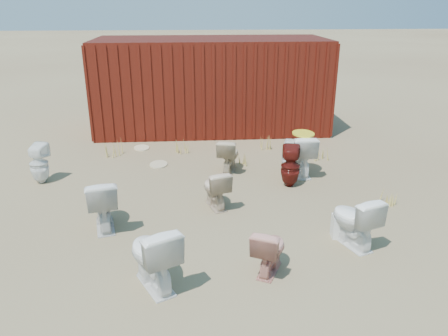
{
  "coord_description": "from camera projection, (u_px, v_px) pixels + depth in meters",
  "views": [
    {
      "loc": [
        -0.53,
        -6.54,
        3.29
      ],
      "look_at": [
        0.0,
        0.6,
        0.55
      ],
      "focal_mm": 35.0,
      "sensor_mm": 36.0,
      "label": 1
    }
  ],
  "objects": [
    {
      "name": "toilet_front_pink",
      "position": [
        269.0,
        249.0,
        5.58
      ],
      "size": [
        0.6,
        0.72,
        0.64
      ],
      "primitive_type": "imported",
      "rotation": [
        0.0,
        0.0,
        2.68
      ],
      "color": "tan",
      "rests_on": "ground"
    },
    {
      "name": "toilet_back_beige_left",
      "position": [
        215.0,
        188.0,
        7.36
      ],
      "size": [
        0.56,
        0.74,
        0.68
      ],
      "primitive_type": "imported",
      "rotation": [
        0.0,
        0.0,
        3.44
      ],
      "color": "#C7AE91",
      "rests_on": "ground"
    },
    {
      "name": "weed_clump_e",
      "position": [
        266.0,
        143.0,
        10.35
      ],
      "size": [
        0.34,
        0.34,
        0.29
      ],
      "primitive_type": "cone",
      "color": "#B29C47",
      "rests_on": "ground"
    },
    {
      "name": "yellow_lid",
      "position": [
        303.0,
        133.0,
        8.58
      ],
      "size": [
        0.43,
        0.54,
        0.02
      ],
      "primitive_type": "ellipsoid",
      "color": "yellow",
      "rests_on": "toilet_back_yellowlid"
    },
    {
      "name": "toilet_front_maroon",
      "position": [
        290.0,
        166.0,
        8.18
      ],
      "size": [
        0.43,
        0.43,
        0.79
      ],
      "primitive_type": "imported",
      "rotation": [
        0.0,
        0.0,
        2.92
      ],
      "color": "#55130E",
      "rests_on": "ground"
    },
    {
      "name": "ground",
      "position": [
        227.0,
        211.0,
        7.31
      ],
      "size": [
        100.0,
        100.0,
        0.0
      ],
      "primitive_type": "plane",
      "color": "brown",
      "rests_on": "ground"
    },
    {
      "name": "toilet_back_yellowlid",
      "position": [
        302.0,
        154.0,
        8.73
      ],
      "size": [
        0.49,
        0.84,
        0.85
      ],
      "primitive_type": "imported",
      "rotation": [
        0.0,
        0.0,
        3.12
      ],
      "color": "white",
      "rests_on": "ground"
    },
    {
      "name": "weed_clump_c",
      "position": [
        319.0,
        152.0,
        9.66
      ],
      "size": [
        0.36,
        0.36,
        0.34
      ],
      "primitive_type": "cone",
      "color": "#B29C47",
      "rests_on": "ground"
    },
    {
      "name": "toilet_back_e",
      "position": [
        289.0,
        156.0,
        8.89
      ],
      "size": [
        0.4,
        0.4,
        0.67
      ],
      "primitive_type": "imported",
      "rotation": [
        0.0,
        0.0,
        2.71
      ],
      "color": "white",
      "rests_on": "ground"
    },
    {
      "name": "loose_lid_near",
      "position": [
        159.0,
        164.0,
        9.38
      ],
      "size": [
        0.41,
        0.51,
        0.02
      ],
      "primitive_type": "ellipsoid",
      "rotation": [
        0.0,
        0.0,
        -0.06
      ],
      "color": "#C6B78F",
      "rests_on": "ground"
    },
    {
      "name": "weed_clump_a",
      "position": [
        114.0,
        149.0,
        9.89
      ],
      "size": [
        0.36,
        0.36,
        0.33
      ],
      "primitive_type": "cone",
      "color": "#B29C47",
      "rests_on": "ground"
    },
    {
      "name": "loose_tank",
      "position": [
        349.0,
        226.0,
        6.46
      ],
      "size": [
        0.51,
        0.24,
        0.35
      ],
      "primitive_type": "cube",
      "rotation": [
        0.0,
        0.0,
        -0.08
      ],
      "color": "white",
      "rests_on": "ground"
    },
    {
      "name": "weed_clump_b",
      "position": [
        242.0,
        158.0,
        9.38
      ],
      "size": [
        0.32,
        0.32,
        0.29
      ],
      "primitive_type": "cone",
      "color": "#B29C47",
      "rests_on": "ground"
    },
    {
      "name": "toilet_back_beige_right",
      "position": [
        229.0,
        155.0,
        8.93
      ],
      "size": [
        0.57,
        0.77,
        0.7
      ],
      "primitive_type": "imported",
      "rotation": [
        0.0,
        0.0,
        2.85
      ],
      "color": "#C6B190",
      "rests_on": "ground"
    },
    {
      "name": "toilet_front_a",
      "position": [
        102.0,
        203.0,
        6.65
      ],
      "size": [
        0.63,
        0.89,
        0.82
      ],
      "primitive_type": "imported",
      "rotation": [
        0.0,
        0.0,
        3.37
      ],
      "color": "silver",
      "rests_on": "ground"
    },
    {
      "name": "toilet_front_c",
      "position": [
        153.0,
        255.0,
        5.25
      ],
      "size": [
        0.81,
        0.97,
        0.86
      ],
      "primitive_type": "imported",
      "rotation": [
        0.0,
        0.0,
        3.62
      ],
      "color": "white",
      "rests_on": "ground"
    },
    {
      "name": "weed_clump_d",
      "position": [
        183.0,
        147.0,
        10.13
      ],
      "size": [
        0.3,
        0.3,
        0.27
      ],
      "primitive_type": "cone",
      "color": "#B29C47",
      "rests_on": "ground"
    },
    {
      "name": "loose_lid_far",
      "position": [
        142.0,
        148.0,
        10.44
      ],
      "size": [
        0.45,
        0.53,
        0.02
      ],
      "primitive_type": "ellipsoid",
      "rotation": [
        0.0,
        0.0,
        0.21
      ],
      "color": "beige",
      "rests_on": "ground"
    },
    {
      "name": "shipping_container",
      "position": [
        211.0,
        85.0,
        11.72
      ],
      "size": [
        6.0,
        2.4,
        2.4
      ],
      "primitive_type": "cube",
      "color": "#54170E",
      "rests_on": "ground"
    },
    {
      "name": "toilet_back_a",
      "position": [
        39.0,
        164.0,
        8.34
      ],
      "size": [
        0.43,
        0.43,
        0.78
      ],
      "primitive_type": "imported",
      "rotation": [
        0.0,
        0.0,
        2.9
      ],
      "color": "white",
      "rests_on": "ground"
    },
    {
      "name": "weed_clump_f",
      "position": [
        389.0,
        197.0,
        7.54
      ],
      "size": [
        0.28,
        0.28,
        0.25
      ],
      "primitive_type": "cone",
      "color": "#B29C47",
      "rests_on": "ground"
    },
    {
      "name": "toilet_front_e",
      "position": [
        354.0,
        220.0,
        6.17
      ],
      "size": [
        0.68,
        0.88,
        0.79
      ],
      "primitive_type": "imported",
      "rotation": [
        0.0,
        0.0,
        3.5
      ],
      "color": "white",
      "rests_on": "ground"
    }
  ]
}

